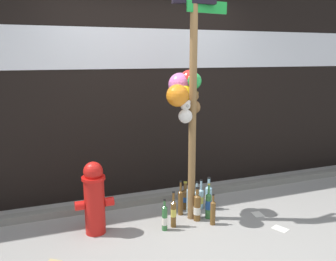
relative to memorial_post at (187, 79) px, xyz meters
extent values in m
plane|color=gray|center=(-0.18, -0.58, -1.54)|extent=(14.00, 14.00, 0.00)
cube|color=black|center=(-0.18, 0.95, 0.19)|extent=(10.00, 0.20, 3.46)
cube|color=silver|center=(0.38, 0.85, 0.33)|extent=(5.67, 0.01, 0.48)
cube|color=slate|center=(-0.18, 0.49, -1.50)|extent=(8.00, 0.12, 0.08)
cylinder|color=olive|center=(0.04, -0.08, -0.26)|extent=(0.08, 0.08, 2.56)
cube|color=#198C33|center=(0.18, -0.08, 0.72)|extent=(0.48, 0.09, 0.12)
sphere|color=orange|center=(-0.15, -0.11, -0.15)|extent=(0.23, 0.23, 0.23)
sphere|color=green|center=(0.09, 0.05, -0.02)|extent=(0.19, 0.19, 0.19)
sphere|color=yellow|center=(-0.02, 0.05, -0.17)|extent=(0.24, 0.24, 0.24)
sphere|color=#D66BB2|center=(-0.03, 0.12, -0.06)|extent=(0.26, 0.26, 0.26)
sphere|color=red|center=(0.07, 0.10, -0.01)|extent=(0.22, 0.22, 0.22)
sphere|color=brown|center=(0.10, 0.04, -0.30)|extent=(0.15, 0.15, 0.15)
sphere|color=brown|center=(0.10, 0.04, -0.18)|extent=(0.11, 0.11, 0.11)
sphere|color=brown|center=(0.06, 0.04, -0.15)|extent=(0.04, 0.04, 0.04)
sphere|color=brown|center=(0.13, 0.04, -0.15)|extent=(0.04, 0.04, 0.04)
sphere|color=brown|center=(0.10, -0.01, -0.18)|extent=(0.04, 0.04, 0.04)
sphere|color=silver|center=(-0.08, -0.14, -0.36)|extent=(0.14, 0.14, 0.14)
sphere|color=silver|center=(-0.08, -0.14, -0.25)|extent=(0.10, 0.10, 0.10)
sphere|color=silver|center=(-0.11, -0.14, -0.22)|extent=(0.04, 0.04, 0.04)
sphere|color=silver|center=(-0.04, -0.14, -0.22)|extent=(0.04, 0.04, 0.04)
sphere|color=#9D9992|center=(-0.08, -0.19, -0.25)|extent=(0.04, 0.04, 0.04)
cylinder|color=red|center=(-1.02, -0.04, -1.25)|extent=(0.20, 0.20, 0.58)
cylinder|color=red|center=(-1.02, -0.04, -0.95)|extent=(0.24, 0.24, 0.03)
sphere|color=red|center=(-1.02, -0.04, -0.88)|extent=(0.19, 0.19, 0.19)
cylinder|color=red|center=(-1.17, -0.04, -1.22)|extent=(0.09, 0.09, 0.09)
cylinder|color=red|center=(-0.87, -0.04, -1.22)|extent=(0.09, 0.09, 0.09)
cylinder|color=brown|center=(-0.04, 0.04, -1.40)|extent=(0.06, 0.06, 0.27)
cone|color=brown|center=(-0.04, 0.04, -1.26)|extent=(0.06, 0.06, 0.02)
cylinder|color=brown|center=(-0.04, 0.04, -1.19)|extent=(0.02, 0.02, 0.10)
cylinder|color=black|center=(-0.04, 0.04, -1.14)|extent=(0.03, 0.03, 0.01)
cylinder|color=#B2DBEA|center=(0.08, 0.06, -1.40)|extent=(0.07, 0.07, 0.28)
cone|color=#B2DBEA|center=(0.08, 0.06, -1.25)|extent=(0.07, 0.07, 0.03)
cylinder|color=#B2DBEA|center=(0.08, 0.06, -1.19)|extent=(0.03, 0.03, 0.09)
cylinder|color=gold|center=(0.08, 0.06, -1.13)|extent=(0.03, 0.03, 0.01)
cylinder|color=brown|center=(0.19, -0.30, -1.41)|extent=(0.06, 0.06, 0.25)
cone|color=brown|center=(0.19, -0.30, -1.28)|extent=(0.06, 0.06, 0.02)
cylinder|color=brown|center=(0.19, -0.30, -1.23)|extent=(0.02, 0.02, 0.06)
cylinder|color=black|center=(0.19, -0.30, -1.20)|extent=(0.02, 0.02, 0.01)
cylinder|color=brown|center=(0.07, -0.15, -1.40)|extent=(0.08, 0.08, 0.28)
cone|color=brown|center=(0.07, -0.15, -1.25)|extent=(0.08, 0.08, 0.03)
cylinder|color=brown|center=(0.07, -0.15, -1.20)|extent=(0.03, 0.03, 0.07)
cylinder|color=silver|center=(0.07, -0.15, -1.42)|extent=(0.08, 0.08, 0.09)
cylinder|color=black|center=(0.07, -0.15, -1.16)|extent=(0.04, 0.04, 0.01)
cylinder|color=brown|center=(-0.22, -0.20, -1.40)|extent=(0.06, 0.06, 0.27)
cone|color=brown|center=(-0.22, -0.20, -1.26)|extent=(0.06, 0.06, 0.02)
cylinder|color=brown|center=(-0.22, -0.20, -1.20)|extent=(0.02, 0.02, 0.09)
cylinder|color=#D8C64C|center=(-0.22, -0.20, -1.38)|extent=(0.06, 0.06, 0.09)
cylinder|color=black|center=(-0.22, -0.20, -1.15)|extent=(0.03, 0.03, 0.01)
cylinder|color=#337038|center=(0.21, -0.14, -1.40)|extent=(0.07, 0.07, 0.27)
cone|color=#337038|center=(0.21, -0.14, -1.26)|extent=(0.07, 0.07, 0.03)
cylinder|color=#337038|center=(0.21, -0.14, -1.19)|extent=(0.02, 0.02, 0.10)
cylinder|color=#1E478C|center=(0.21, -0.14, -1.38)|extent=(0.07, 0.07, 0.10)
cylinder|color=gold|center=(0.21, -0.14, -1.14)|extent=(0.03, 0.03, 0.01)
cylinder|color=#B2DBEA|center=(0.17, 0.08, -1.42)|extent=(0.06, 0.06, 0.23)
cone|color=#B2DBEA|center=(0.17, 0.08, -1.30)|extent=(0.06, 0.06, 0.02)
cylinder|color=#B2DBEA|center=(0.17, 0.08, -1.24)|extent=(0.03, 0.03, 0.09)
cylinder|color=black|center=(0.17, 0.08, -1.19)|extent=(0.03, 0.03, 0.01)
cylinder|color=#93CCE0|center=(0.32, 0.06, -1.41)|extent=(0.08, 0.08, 0.26)
cone|color=#93CCE0|center=(0.32, 0.06, -1.26)|extent=(0.08, 0.08, 0.03)
cylinder|color=#93CCE0|center=(0.32, 0.06, -1.20)|extent=(0.03, 0.03, 0.09)
cylinder|color=silver|center=(0.32, 0.06, -1.40)|extent=(0.08, 0.08, 0.10)
cylinder|color=black|center=(0.32, 0.06, -1.15)|extent=(0.04, 0.04, 0.01)
cylinder|color=#337038|center=(-0.34, -0.24, -1.41)|extent=(0.06, 0.06, 0.25)
cone|color=#337038|center=(-0.34, -0.24, -1.27)|extent=(0.06, 0.06, 0.02)
cylinder|color=#337038|center=(-0.34, -0.24, -1.24)|extent=(0.02, 0.02, 0.05)
cylinder|color=silver|center=(-0.34, -0.24, -1.44)|extent=(0.06, 0.06, 0.08)
cylinder|color=black|center=(-0.34, -0.24, -1.20)|extent=(0.03, 0.03, 0.01)
cylinder|color=brown|center=(0.07, 0.17, -1.43)|extent=(0.08, 0.08, 0.22)
cone|color=brown|center=(0.07, 0.17, -1.31)|extent=(0.08, 0.08, 0.03)
cylinder|color=brown|center=(0.07, 0.17, -1.25)|extent=(0.04, 0.04, 0.07)
cylinder|color=#1E478C|center=(0.07, 0.17, -1.42)|extent=(0.08, 0.08, 0.06)
cylinder|color=gold|center=(0.07, 0.17, -1.21)|extent=(0.04, 0.04, 0.01)
cylinder|color=#B2DBEA|center=(0.25, 0.12, -1.43)|extent=(0.06, 0.06, 0.22)
cone|color=#B2DBEA|center=(0.25, 0.12, -1.30)|extent=(0.06, 0.06, 0.03)
cylinder|color=#B2DBEA|center=(0.25, 0.12, -1.24)|extent=(0.03, 0.03, 0.10)
cylinder|color=#D8C64C|center=(0.25, 0.12, -1.43)|extent=(0.07, 0.07, 0.08)
cylinder|color=black|center=(0.25, 0.12, -1.19)|extent=(0.03, 0.03, 0.01)
cube|color=#8C99B2|center=(0.17, 0.40, -1.53)|extent=(0.12, 0.16, 0.01)
cube|color=silver|center=(0.79, -0.26, -1.53)|extent=(0.13, 0.15, 0.01)
cube|color=silver|center=(0.81, -0.64, -1.53)|extent=(0.16, 0.19, 0.01)
camera|label=1|loc=(-1.46, -3.39, 0.25)|focal=37.42mm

